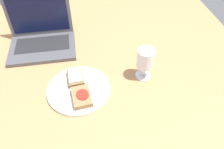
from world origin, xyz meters
TOP-DOWN VIEW (x-y plane):
  - wooden_table at (0.00, 0.00)cm, footprint 140.00×140.00cm
  - plate at (-11.10, -6.42)cm, footprint 25.31×25.31cm
  - sandwich_with_cheese at (-11.98, -1.18)cm, footprint 7.00×9.55cm
  - sandwich_with_tomato at (-10.16, -11.68)cm, footprint 7.90×10.62cm
  - wine_glass at (16.39, -2.62)cm, footprint 6.84×6.84cm
  - laptop at (-26.67, 25.90)cm, footprint 30.90×23.84cm

SIDE VIEW (x-z plane):
  - wooden_table at x=0.00cm, z-range 0.00..3.00cm
  - plate at x=-11.10cm, z-range 3.00..4.19cm
  - sandwich_with_tomato at x=-10.16cm, z-range 4.08..6.84cm
  - sandwich_with_cheese at x=-11.98cm, z-range 4.09..6.86cm
  - laptop at x=-26.67cm, z-range -3.94..19.21cm
  - wine_glass at x=16.39cm, z-range 5.33..19.19cm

